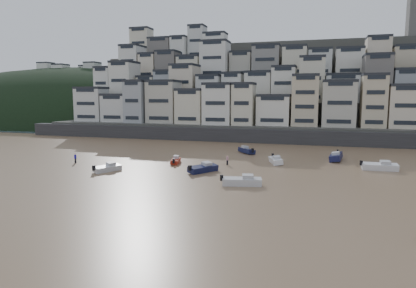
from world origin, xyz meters
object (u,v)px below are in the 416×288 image
(boat_h, at_px, (247,150))
(boat_g, at_px, (380,165))
(boat_c, at_px, (203,167))
(boat_e, at_px, (276,159))
(boat_j, at_px, (107,167))
(person_blue, at_px, (75,158))
(boat_f, at_px, (176,160))
(boat_i, at_px, (336,156))
(boat_a, at_px, (242,180))
(person_pink, at_px, (227,160))

(boat_h, height_order, boat_g, boat_g)
(boat_c, height_order, boat_e, boat_c)
(boat_j, bearing_deg, boat_h, -8.74)
(boat_j, distance_m, person_blue, 10.85)
(boat_f, height_order, boat_h, boat_h)
(boat_i, relative_size, boat_c, 1.15)
(boat_f, height_order, boat_g, boat_g)
(boat_i, height_order, boat_j, boat_i)
(boat_c, height_order, boat_g, boat_g)
(boat_c, height_order, person_blue, person_blue)
(boat_g, height_order, boat_e, boat_g)
(boat_a, bearing_deg, boat_f, 126.31)
(boat_e, bearing_deg, boat_a, -26.76)
(person_blue, bearing_deg, boat_j, -27.20)
(boat_f, distance_m, boat_g, 34.58)
(boat_c, relative_size, boat_e, 1.03)
(person_blue, xyz_separation_m, person_pink, (26.91, 6.01, 0.00))
(boat_e, bearing_deg, person_blue, -92.65)
(boat_a, relative_size, boat_j, 1.16)
(person_pink, bearing_deg, boat_h, 86.79)
(boat_j, height_order, boat_g, boat_g)
(boat_a, distance_m, boat_h, 28.32)
(person_pink, bearing_deg, boat_j, -147.57)
(boat_f, relative_size, boat_g, 0.74)
(boat_a, relative_size, boat_i, 0.89)
(boat_a, relative_size, boat_c, 1.03)
(boat_a, bearing_deg, boat_e, 68.91)
(boat_f, distance_m, person_blue, 18.25)
(boat_i, xyz_separation_m, boat_e, (-10.58, -6.49, -0.14))
(boat_f, bearing_deg, boat_c, -142.33)
(boat_c, height_order, person_pink, person_pink)
(boat_f, bearing_deg, boat_g, -96.12)
(boat_c, height_order, boat_f, boat_c)
(boat_i, relative_size, boat_f, 1.45)
(boat_a, bearing_deg, boat_h, 86.58)
(boat_e, relative_size, person_pink, 3.19)
(boat_f, xyz_separation_m, person_blue, (-17.59, -4.86, 0.26))
(boat_a, bearing_deg, person_pink, 98.46)
(boat_a, distance_m, person_blue, 33.28)
(boat_a, xyz_separation_m, boat_h, (-4.63, 27.94, -0.05))
(person_blue, bearing_deg, boat_f, 15.44)
(boat_c, relative_size, person_pink, 3.28)
(boat_j, relative_size, person_blue, 2.89)
(boat_i, bearing_deg, boat_e, -50.74)
(boat_j, bearing_deg, boat_i, -32.12)
(person_blue, bearing_deg, boat_c, -2.48)
(boat_e, bearing_deg, boat_h, -163.03)
(boat_g, xyz_separation_m, person_pink, (-25.05, -2.58, 0.04))
(boat_c, relative_size, person_blue, 3.28)
(boat_f, relative_size, boat_h, 0.83)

